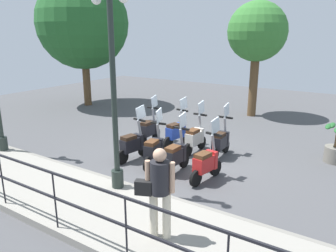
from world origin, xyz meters
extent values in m
plane|color=#4C4C4F|center=(0.00, 0.00, 0.00)|extent=(28.00, 28.00, 0.00)
cube|color=gray|center=(-3.20, 0.00, 0.07)|extent=(2.20, 20.00, 0.15)
cube|color=gray|center=(-2.15, 0.00, 0.07)|extent=(0.10, 20.00, 0.15)
cube|color=black|center=(-4.20, 0.00, 1.20)|extent=(0.04, 16.00, 0.04)
cube|color=black|center=(-4.20, 0.00, 0.73)|extent=(0.04, 16.00, 0.04)
cylinder|color=black|center=(-4.20, -1.60, 0.68)|extent=(0.03, 0.03, 1.05)
cylinder|color=black|center=(-4.20, 0.00, 0.68)|extent=(0.03, 0.03, 1.05)
cylinder|color=black|center=(-4.20, 1.60, 0.68)|extent=(0.03, 0.03, 1.05)
cylinder|color=#232D28|center=(-2.40, 0.16, 0.35)|extent=(0.26, 0.26, 0.40)
cylinder|color=#232D28|center=(-2.40, 0.16, 2.33)|extent=(0.12, 0.12, 4.36)
cylinder|color=#232D28|center=(-2.40, 4.62, 0.35)|extent=(0.26, 0.26, 0.40)
cylinder|color=beige|center=(-3.40, -1.80, 0.56)|extent=(0.14, 0.14, 0.82)
cylinder|color=beige|center=(-3.48, -1.59, 0.56)|extent=(0.14, 0.14, 0.82)
cylinder|color=#232328|center=(-3.44, -1.69, 1.25)|extent=(0.42, 0.42, 0.55)
sphere|color=tan|center=(-3.44, -1.69, 1.63)|extent=(0.22, 0.22, 0.22)
cylinder|color=tan|center=(-3.36, -1.88, 1.26)|extent=(0.09, 0.09, 0.52)
cylinder|color=tan|center=(-3.52, -1.51, 1.26)|extent=(0.09, 0.09, 0.52)
cube|color=black|center=(-3.59, -1.47, 1.07)|extent=(0.24, 0.31, 0.24)
cylinder|color=brown|center=(3.98, 7.74, 1.16)|extent=(0.36, 0.36, 2.33)
sphere|color=#235B28|center=(3.98, 7.74, 3.95)|extent=(4.33, 4.33, 4.33)
cylinder|color=brown|center=(6.26, 0.06, 1.32)|extent=(0.36, 0.36, 2.64)
sphere|color=#387A33|center=(6.26, 0.06, 3.55)|extent=(2.44, 2.44, 2.44)
cylinder|color=slate|center=(2.28, -3.69, 0.23)|extent=(0.56, 0.56, 0.45)
ellipsoid|color=#235B28|center=(2.28, -3.44, 1.00)|extent=(0.56, 0.16, 0.10)
ellipsoid|color=#235B28|center=(2.46, -3.51, 1.00)|extent=(0.56, 0.16, 0.10)
cylinder|color=black|center=(-0.35, -1.29, 0.20)|extent=(0.41, 0.14, 0.40)
cylinder|color=black|center=(-1.17, -1.16, 0.20)|extent=(0.41, 0.14, 0.40)
cube|color=#B21E1E|center=(-0.84, -1.21, 0.48)|extent=(0.64, 0.37, 0.36)
cube|color=#B21E1E|center=(-0.55, -1.25, 0.50)|extent=(0.17, 0.32, 0.44)
cube|color=#4C2D19|center=(-0.91, -1.20, 0.71)|extent=(0.44, 0.32, 0.10)
cylinder|color=gray|center=(-0.49, -1.26, 0.85)|extent=(0.19, 0.10, 0.55)
cube|color=black|center=(-0.49, -1.26, 1.13)|extent=(0.13, 0.44, 0.05)
cube|color=silver|center=(-0.43, -1.27, 1.33)|extent=(0.39, 0.09, 0.42)
cylinder|color=black|center=(-0.33, -0.36, 0.20)|extent=(0.40, 0.08, 0.40)
cylinder|color=black|center=(-1.16, -0.35, 0.20)|extent=(0.40, 0.08, 0.40)
cube|color=black|center=(-0.83, -0.35, 0.48)|extent=(0.60, 0.29, 0.36)
cube|color=black|center=(-0.54, -0.36, 0.50)|extent=(0.12, 0.30, 0.44)
cube|color=#4C2D19|center=(-0.90, -0.35, 0.71)|extent=(0.40, 0.26, 0.10)
cylinder|color=gray|center=(-0.48, -0.36, 0.85)|extent=(0.18, 0.07, 0.55)
cube|color=black|center=(-0.48, -0.36, 1.13)|extent=(0.06, 0.44, 0.05)
cube|color=silver|center=(-0.42, -0.36, 1.33)|extent=(0.39, 0.03, 0.42)
cylinder|color=black|center=(-0.25, 0.45, 0.20)|extent=(0.41, 0.15, 0.40)
cylinder|color=black|center=(-1.07, 0.31, 0.20)|extent=(0.41, 0.15, 0.40)
cube|color=black|center=(-0.75, 0.37, 0.48)|extent=(0.64, 0.38, 0.36)
cube|color=black|center=(-0.46, 0.41, 0.50)|extent=(0.17, 0.32, 0.44)
cube|color=#4C2D19|center=(-0.81, 0.35, 0.71)|extent=(0.44, 0.32, 0.10)
cylinder|color=gray|center=(-0.40, 0.42, 0.85)|extent=(0.19, 0.10, 0.55)
cube|color=black|center=(-0.40, 0.42, 1.13)|extent=(0.13, 0.44, 0.05)
cube|color=silver|center=(-0.34, 0.43, 1.33)|extent=(0.39, 0.09, 0.42)
cylinder|color=black|center=(-0.24, 1.06, 0.20)|extent=(0.41, 0.14, 0.40)
cylinder|color=black|center=(-1.06, 1.19, 0.20)|extent=(0.41, 0.14, 0.40)
cube|color=black|center=(-0.73, 1.14, 0.48)|extent=(0.64, 0.37, 0.36)
cube|color=black|center=(-0.44, 1.09, 0.50)|extent=(0.17, 0.32, 0.44)
cube|color=black|center=(-0.80, 1.15, 0.71)|extent=(0.44, 0.32, 0.10)
cylinder|color=gray|center=(-0.39, 1.08, 0.85)|extent=(0.19, 0.10, 0.55)
cube|color=black|center=(-0.39, 1.08, 1.13)|extent=(0.13, 0.44, 0.05)
cube|color=silver|center=(-0.33, 1.07, 1.33)|extent=(0.39, 0.09, 0.42)
cylinder|color=black|center=(1.34, -0.84, 0.20)|extent=(0.40, 0.09, 0.40)
cylinder|color=black|center=(0.52, -0.86, 0.20)|extent=(0.40, 0.09, 0.40)
cube|color=black|center=(0.85, -0.85, 0.48)|extent=(0.61, 0.30, 0.36)
cube|color=black|center=(1.13, -0.84, 0.50)|extent=(0.13, 0.30, 0.44)
cube|color=black|center=(0.78, -0.86, 0.71)|extent=(0.41, 0.27, 0.10)
cylinder|color=gray|center=(1.19, -0.84, 0.85)|extent=(0.18, 0.08, 0.55)
cube|color=black|center=(1.19, -0.84, 1.13)|extent=(0.07, 0.44, 0.05)
cube|color=silver|center=(1.25, -0.84, 1.33)|extent=(0.39, 0.04, 0.42)
cylinder|color=black|center=(1.26, -0.07, 0.20)|extent=(0.40, 0.09, 0.40)
cylinder|color=black|center=(0.43, -0.05, 0.20)|extent=(0.40, 0.09, 0.40)
cube|color=beige|center=(0.76, -0.06, 0.48)|extent=(0.61, 0.30, 0.36)
cube|color=beige|center=(1.05, -0.07, 0.50)|extent=(0.13, 0.30, 0.44)
cube|color=#4C2D19|center=(0.69, -0.06, 0.71)|extent=(0.41, 0.27, 0.10)
cylinder|color=gray|center=(1.11, -0.07, 0.85)|extent=(0.18, 0.08, 0.55)
cube|color=black|center=(1.11, -0.07, 1.13)|extent=(0.07, 0.44, 0.05)
cube|color=silver|center=(1.17, -0.07, 1.33)|extent=(0.39, 0.04, 0.42)
cylinder|color=black|center=(1.46, 0.65, 0.20)|extent=(0.41, 0.14, 0.40)
cylinder|color=black|center=(0.64, 0.78, 0.20)|extent=(0.41, 0.14, 0.40)
cube|color=navy|center=(0.96, 0.73, 0.48)|extent=(0.64, 0.37, 0.36)
cube|color=navy|center=(1.25, 0.68, 0.50)|extent=(0.17, 0.32, 0.44)
cube|color=black|center=(0.89, 0.74, 0.71)|extent=(0.44, 0.32, 0.10)
cylinder|color=gray|center=(1.31, 0.68, 0.85)|extent=(0.19, 0.10, 0.55)
cube|color=black|center=(1.31, 0.68, 1.13)|extent=(0.13, 0.44, 0.05)
cube|color=silver|center=(1.37, 0.67, 1.33)|extent=(0.39, 0.09, 0.42)
cylinder|color=black|center=(1.24, 1.65, 0.20)|extent=(0.40, 0.10, 0.40)
cylinder|color=black|center=(0.41, 1.60, 0.20)|extent=(0.40, 0.10, 0.40)
cube|color=black|center=(0.74, 1.62, 0.48)|extent=(0.62, 0.31, 0.36)
cube|color=black|center=(1.03, 1.64, 0.50)|extent=(0.14, 0.31, 0.44)
cube|color=black|center=(0.67, 1.62, 0.71)|extent=(0.41, 0.28, 0.10)
cylinder|color=gray|center=(1.09, 1.64, 0.85)|extent=(0.19, 0.08, 0.55)
cube|color=black|center=(1.09, 1.64, 1.13)|extent=(0.09, 0.44, 0.05)
cube|color=silver|center=(1.15, 1.64, 1.33)|extent=(0.39, 0.05, 0.42)
camera|label=1|loc=(-7.43, -4.43, 3.48)|focal=35.00mm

